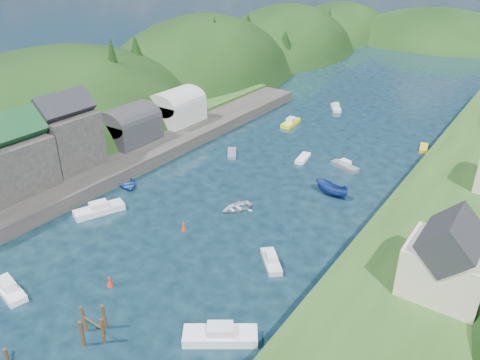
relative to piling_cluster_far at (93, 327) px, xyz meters
The scene contains 12 objects.
ground 48.95m from the piling_cluster_far, 93.07° to the left, with size 600.00×600.00×0.00m, color black.
hillside_left 88.37m from the piling_cluster_far, 122.81° to the left, with size 44.00×245.56×52.00m.
far_hills 173.29m from the piling_cluster_far, 90.47° to the left, with size 103.00×68.00×44.00m.
hill_trees 64.61m from the piling_cluster_far, 91.82° to the left, with size 92.60×152.77×12.07m.
quay_left 32.63m from the piling_cluster_far, 144.67° to the left, with size 12.00×110.00×2.00m, color #2D2B28.
terrace_left_grass 38.56m from the piling_cluster_far, 150.70° to the left, with size 12.00×110.00×2.50m, color #234719.
boat_sheds 47.65m from the piling_cluster_far, 127.08° to the left, with size 7.00×21.00×7.50m.
terrace_right 44.85m from the piling_cluster_far, 60.07° to the left, with size 16.00×120.00×2.40m, color #234719.
piling_cluster_far is the anchor object (origin of this frame).
channel_buoy_near 7.10m from the piling_cluster_far, 127.71° to the left, with size 0.70×0.70×1.10m.
channel_buoy_far 18.73m from the piling_cluster_far, 105.57° to the left, with size 0.70×0.70×1.10m.
moored_boats 22.07m from the piling_cluster_far, 105.01° to the left, with size 35.84×87.78×2.12m.
Camera 1 is at (31.24, -17.28, 31.53)m, focal length 35.00 mm.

